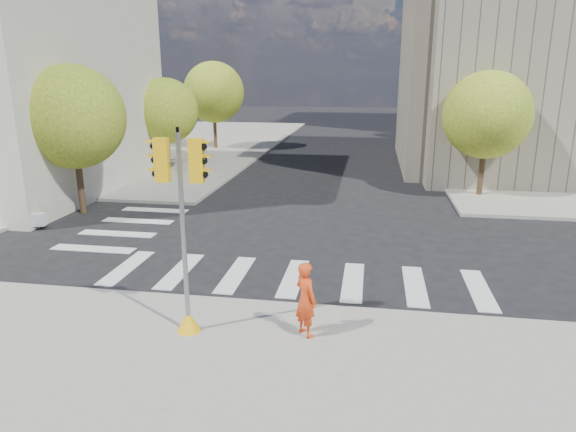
% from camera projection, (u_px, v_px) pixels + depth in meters
% --- Properties ---
extents(ground, '(160.00, 160.00, 0.00)m').
position_uv_depth(ground, '(305.00, 256.00, 17.44)').
color(ground, black).
rests_on(ground, ground).
extents(sidewalk_far_left, '(28.00, 40.00, 0.15)m').
position_uv_depth(sidewalk_far_left, '(119.00, 143.00, 45.25)').
color(sidewalk_far_left, gray).
rests_on(sidewalk_far_left, ground).
extents(tree_lw_near, '(4.40, 4.40, 6.41)m').
position_uv_depth(tree_lw_near, '(73.00, 117.00, 21.75)').
color(tree_lw_near, '#382616').
rests_on(tree_lw_near, ground).
extents(tree_lw_mid, '(4.00, 4.00, 5.77)m').
position_uv_depth(tree_lw_mid, '(165.00, 111.00, 31.38)').
color(tree_lw_mid, '#382616').
rests_on(tree_lw_mid, ground).
extents(tree_lw_far, '(4.80, 4.80, 6.95)m').
position_uv_depth(tree_lw_far, '(214.00, 92.00, 40.67)').
color(tree_lw_far, '#382616').
rests_on(tree_lw_far, ground).
extents(tree_re_near, '(4.20, 4.20, 6.16)m').
position_uv_depth(tree_re_near, '(487.00, 115.00, 24.70)').
color(tree_re_near, '#382616').
rests_on(tree_re_near, ground).
extents(tree_re_mid, '(4.60, 4.60, 6.66)m').
position_uv_depth(tree_re_mid, '(452.00, 97.00, 36.02)').
color(tree_re_mid, '#382616').
rests_on(tree_re_mid, ground).
extents(tree_re_far, '(4.00, 4.00, 5.88)m').
position_uv_depth(tree_re_far, '(433.00, 97.00, 47.56)').
color(tree_re_far, '#382616').
rests_on(tree_re_far, ground).
extents(lamp_near, '(0.35, 0.18, 8.11)m').
position_uv_depth(lamp_near, '(482.00, 100.00, 28.28)').
color(lamp_near, black).
rests_on(lamp_near, sidewalk_far_right).
extents(lamp_far, '(0.35, 0.18, 8.11)m').
position_uv_depth(lamp_far, '(448.00, 91.00, 41.59)').
color(lamp_far, black).
rests_on(lamp_far, sidewalk_far_right).
extents(traffic_signal, '(1.07, 0.56, 4.76)m').
position_uv_depth(traffic_signal, '(184.00, 249.00, 11.54)').
color(traffic_signal, '#F5B50C').
rests_on(traffic_signal, sidewalk_near).
extents(photographer, '(0.76, 0.76, 1.78)m').
position_uv_depth(photographer, '(306.00, 299.00, 11.67)').
color(photographer, '#EA4116').
rests_on(photographer, sidewalk_near).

